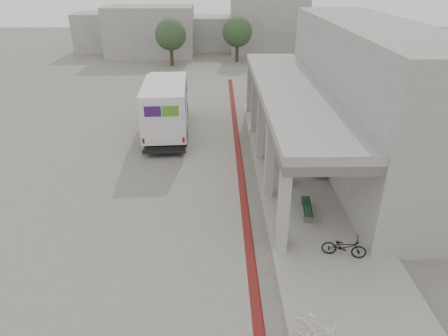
{
  "coord_description": "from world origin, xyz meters",
  "views": [
    {
      "loc": [
        -0.12,
        -15.09,
        9.22
      ],
      "look_at": [
        0.11,
        0.2,
        1.6
      ],
      "focal_mm": 32.0,
      "sensor_mm": 36.0,
      "label": 1
    }
  ],
  "objects_px": {
    "fedex_truck": "(166,106)",
    "bench": "(307,208)",
    "utility_cabinet": "(322,164)",
    "bicycle_black": "(344,247)",
    "bicycle_cream": "(319,333)"
  },
  "relations": [
    {
      "from": "bicycle_black",
      "to": "utility_cabinet",
      "type": "bearing_deg",
      "value": 7.46
    },
    {
      "from": "utility_cabinet",
      "to": "bicycle_black",
      "type": "relative_size",
      "value": 0.61
    },
    {
      "from": "utility_cabinet",
      "to": "bench",
      "type": "bearing_deg",
      "value": -100.51
    },
    {
      "from": "utility_cabinet",
      "to": "bicycle_black",
      "type": "bearing_deg",
      "value": -85.37
    },
    {
      "from": "bicycle_cream",
      "to": "bench",
      "type": "bearing_deg",
      "value": 34.75
    },
    {
      "from": "bench",
      "to": "bicycle_cream",
      "type": "distance_m",
      "value": 6.57
    },
    {
      "from": "bench",
      "to": "bicycle_cream",
      "type": "height_order",
      "value": "bicycle_cream"
    },
    {
      "from": "bench",
      "to": "utility_cabinet",
      "type": "xyz_separation_m",
      "value": [
        1.48,
        3.73,
        0.19
      ]
    },
    {
      "from": "bench",
      "to": "bicycle_cream",
      "type": "relative_size",
      "value": 1.01
    },
    {
      "from": "fedex_truck",
      "to": "utility_cabinet",
      "type": "relative_size",
      "value": 8.51
    },
    {
      "from": "fedex_truck",
      "to": "bench",
      "type": "bearing_deg",
      "value": -58.08
    },
    {
      "from": "bicycle_black",
      "to": "bicycle_cream",
      "type": "distance_m",
      "value": 4.14
    },
    {
      "from": "bench",
      "to": "utility_cabinet",
      "type": "height_order",
      "value": "utility_cabinet"
    },
    {
      "from": "bicycle_cream",
      "to": "fedex_truck",
      "type": "bearing_deg",
      "value": 63.5
    },
    {
      "from": "bicycle_black",
      "to": "bicycle_cream",
      "type": "height_order",
      "value": "bicycle_cream"
    }
  ]
}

